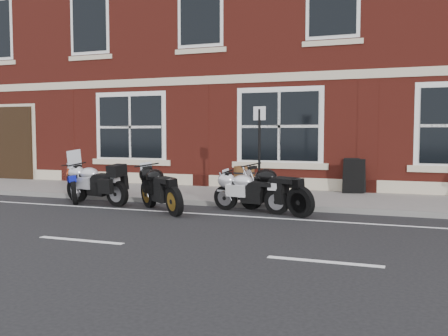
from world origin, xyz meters
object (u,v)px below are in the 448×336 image
Objects in this scene: moto_sport_black at (161,187)px; moto_naked_black at (274,188)px; barrel_planter at (244,178)px; a_board_sign at (354,176)px; moto_sport_red at (76,182)px; parking_sign at (259,147)px; moto_touring_silver at (96,182)px; moto_sport_silver at (250,191)px.

moto_naked_black is (2.46, 0.64, 0.01)m from moto_sport_black.
moto_naked_black reaches higher than barrel_planter.
moto_sport_black is 2.54m from moto_naked_black.
a_board_sign reaches higher than moto_sport_black.
moto_sport_red is 2.31× the size of barrel_planter.
moto_sport_red is 4.96m from parking_sign.
moto_sport_red is 0.94× the size of moto_sport_black.
moto_touring_silver is at bearing -133.58° from barrel_planter.
a_board_sign is (3.87, 3.98, 0.05)m from moto_sport_black.
moto_naked_black is at bearing -38.01° from moto_sport_red.
a_board_sign is at bearing -20.24° from moto_sport_silver.
barrel_planter is at bearing 129.82° from parking_sign.
moto_touring_silver is 2.10× the size of a_board_sign.
moto_touring_silver is 0.89× the size of parking_sign.
parking_sign is (-1.94, -2.65, 0.83)m from a_board_sign.
moto_naked_black is 1.23m from parking_sign.
a_board_sign is at bearing 67.36° from parking_sign.
parking_sign is at bearing -63.82° from barrel_planter.
a_board_sign reaches higher than moto_sport_red.
moto_naked_black reaches higher than moto_sport_silver.
parking_sign reaches higher than moto_naked_black.
moto_sport_red is 0.71× the size of parking_sign.
a_board_sign is 3.39m from parking_sign.
moto_sport_red is 0.87× the size of moto_sport_silver.
moto_touring_silver reaches higher than moto_sport_silver.
barrel_planter is (2.92, 3.06, -0.08)m from moto_touring_silver.
barrel_planter is 0.31× the size of parking_sign.
moto_sport_red is at bearing -160.26° from parking_sign.
moto_sport_black is at bearing -148.27° from a_board_sign.
parking_sign is at bearing -65.63° from moto_touring_silver.
moto_naked_black is 2.81× the size of barrel_planter.
moto_sport_red is (-0.83, 0.32, -0.05)m from moto_touring_silver.
moto_sport_black is 2.46× the size of barrel_planter.
moto_sport_black is at bearing -90.60° from moto_touring_silver.
parking_sign is at bearing -15.73° from moto_sport_black.
barrel_planter is (3.75, 2.74, -0.03)m from moto_sport_red.
moto_sport_black is 1.78× the size of a_board_sign.
moto_sport_black is 3.65m from barrel_planter.
moto_naked_black reaches higher than moto_sport_black.
moto_sport_silver is at bearing -69.81° from barrel_planter.
moto_naked_black is at bearing -77.92° from moto_sport_silver.
parking_sign is (0.02, 0.70, 0.96)m from moto_sport_silver.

